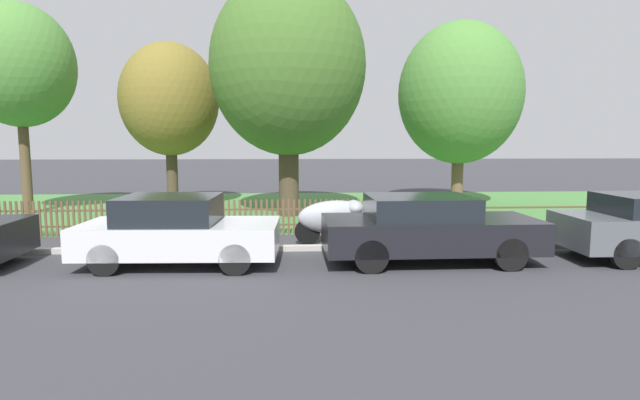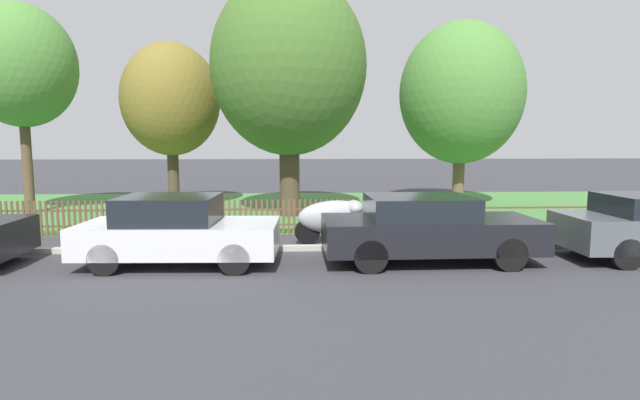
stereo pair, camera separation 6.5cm
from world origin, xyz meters
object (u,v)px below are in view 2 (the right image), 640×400
object	(u,v)px
covered_motorcycle	(338,217)
tree_far_left	(461,94)
parked_car_black_saloon	(178,230)
tree_behind_motorcycle	(171,100)
tree_nearest_kerb	(21,66)
parked_car_navy_estate	(427,228)
tree_mid_park	(289,67)

from	to	relation	value
covered_motorcycle	tree_far_left	world-z (taller)	tree_far_left
parked_car_black_saloon	tree_far_left	xyz separation A→B (m)	(8.72, 8.85, 3.60)
tree_behind_motorcycle	tree_far_left	bearing A→B (deg)	-0.81
tree_far_left	parked_car_black_saloon	bearing A→B (deg)	-134.58
tree_nearest_kerb	parked_car_navy_estate	bearing A→B (deg)	-32.49
tree_mid_park	tree_far_left	xyz separation A→B (m)	(6.51, 2.15, -0.64)
covered_motorcycle	parked_car_navy_estate	bearing A→B (deg)	-55.69
parked_car_navy_estate	tree_behind_motorcycle	world-z (taller)	tree_behind_motorcycle
parked_car_navy_estate	tree_behind_motorcycle	size ratio (longest dim) A/B	0.72
parked_car_navy_estate	tree_nearest_kerb	xyz separation A→B (m)	(-12.00, 7.64, 4.32)
tree_far_left	tree_mid_park	bearing A→B (deg)	-161.69
tree_nearest_kerb	parked_car_black_saloon	bearing A→B (deg)	-48.01
parked_car_navy_estate	tree_far_left	world-z (taller)	tree_far_left
parked_car_black_saloon	tree_behind_motorcycle	distance (m)	9.85
parked_car_navy_estate	tree_far_left	bearing A→B (deg)	67.40
tree_behind_motorcycle	parked_car_black_saloon	bearing A→B (deg)	-76.17
covered_motorcycle	tree_behind_motorcycle	xyz separation A→B (m)	(-5.67, 7.01, 3.38)
covered_motorcycle	tree_mid_park	size ratio (longest dim) A/B	0.26
parked_car_navy_estate	tree_mid_park	bearing A→B (deg)	112.97
tree_nearest_kerb	tree_mid_park	bearing A→B (deg)	-5.88
covered_motorcycle	tree_far_left	size ratio (longest dim) A/B	0.29
covered_motorcycle	tree_behind_motorcycle	world-z (taller)	tree_behind_motorcycle
parked_car_black_saloon	parked_car_navy_estate	size ratio (longest dim) A/B	0.90
parked_car_black_saloon	covered_motorcycle	world-z (taller)	parked_car_black_saloon
covered_motorcycle	parked_car_black_saloon	bearing A→B (deg)	-155.72
covered_motorcycle	tree_nearest_kerb	xyz separation A→B (m)	(-10.32, 5.64, 4.38)
parked_car_black_saloon	tree_behind_motorcycle	size ratio (longest dim) A/B	0.65
parked_car_black_saloon	tree_nearest_kerb	distance (m)	11.14
parked_car_black_saloon	tree_behind_motorcycle	world-z (taller)	tree_behind_motorcycle
parked_car_black_saloon	covered_motorcycle	size ratio (longest dim) A/B	1.95
parked_car_navy_estate	tree_mid_park	xyz separation A→B (m)	(-2.93, 6.71, 4.23)
parked_car_black_saloon	tree_nearest_kerb	world-z (taller)	tree_nearest_kerb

